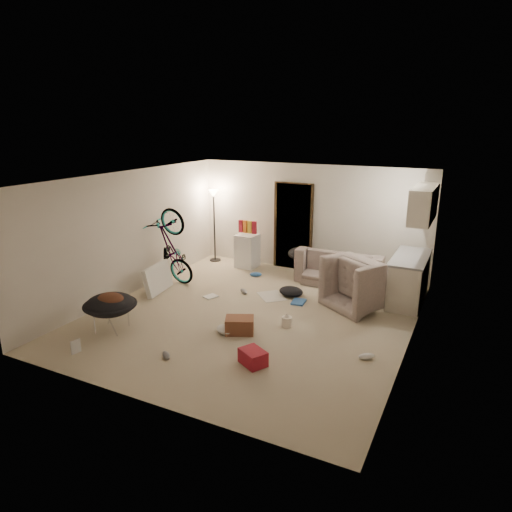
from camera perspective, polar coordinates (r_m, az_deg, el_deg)
The scene contains 37 objects.
floor at distance 8.44m, azimuth -0.50°, elevation -7.48°, with size 5.50×6.00×0.02m, color #B5A78B.
ceiling at distance 7.76m, azimuth -0.55°, elevation 9.77°, with size 5.50×6.00×0.02m, color white.
wall_back at distance 10.70m, azimuth 6.81°, elevation 4.68°, with size 5.50×0.02×2.50m, color beige.
wall_front at distance 5.64m, azimuth -14.60°, elevation -6.67°, with size 5.50×0.02×2.50m, color beige.
wall_left at distance 9.54m, azimuth -15.49°, elevation 2.75°, with size 0.02×6.00×2.50m, color beige.
wall_right at distance 7.24m, azimuth 19.35°, elevation -1.89°, with size 0.02×6.00×2.50m, color beige.
doorway at distance 10.85m, azimuth 4.71°, elevation 3.67°, with size 0.85×0.10×2.04m, color black.
door_trim at distance 10.83m, azimuth 4.65°, elevation 3.63°, with size 0.97×0.04×2.10m, color #322211.
floor_lamp at distance 11.40m, azimuth -5.28°, elevation 5.74°, with size 0.28×0.28×1.81m.
kitchen_counter at distance 9.42m, azimuth 18.55°, elevation -2.83°, with size 0.60×1.50×0.88m, color silver.
counter_top at distance 9.28m, azimuth 18.80°, elevation -0.15°, with size 0.64×1.54×0.04m, color gray.
kitchen_uppers at distance 9.04m, azimuth 20.23°, elevation 6.13°, with size 0.38×1.40×0.65m, color silver.
sofa at distance 10.17m, azimuth 10.51°, elevation -1.81°, with size 1.89×0.74×0.55m, color #3B423A.
armchair at distance 8.99m, azimuth 13.55°, elevation -3.88°, with size 1.10×0.96×0.72m, color #3B423A.
bicycle at distance 10.01m, azimuth -10.39°, elevation -0.98°, with size 0.61×1.75×0.92m, color black.
book_asset at distance 7.63m, azimuth -22.05°, elevation -11.37°, with size 0.16×0.22×0.02m, color maroon.
mini_fridge at distance 11.05m, azimuth -1.09°, elevation 0.65°, with size 0.48×0.48×0.81m, color white.
snack_box_0 at distance 10.98m, azimuth -1.90°, elevation 3.75°, with size 0.10×0.07×0.30m, color maroon.
snack_box_1 at distance 10.92m, azimuth -1.34°, elevation 3.69°, with size 0.10×0.07×0.30m, color #BC5717.
snack_box_2 at distance 10.87m, azimuth -0.78°, elevation 3.63°, with size 0.10×0.07×0.30m, color gold.
snack_box_3 at distance 10.81m, azimuth -0.21°, elevation 3.57°, with size 0.10×0.07×0.30m, color maroon.
saucer_chair at distance 8.11m, azimuth -17.72°, elevation -6.36°, with size 0.89×0.89×0.63m.
hoodie at distance 7.99m, azimuth -17.73°, elevation -5.22°, with size 0.48×0.40×0.22m, color #4E291A.
sofa_drape at distance 10.37m, azimuth 5.55°, elevation 0.29°, with size 0.56×0.46×0.28m, color black.
tv_box at distance 9.67m, azimuth -12.20°, elevation -2.76°, with size 0.11×0.88×0.58m, color silver.
drink_case_a at distance 7.73m, azimuth -2.07°, elevation -8.64°, with size 0.47×0.34×0.27m, color brown.
drink_case_b at distance 6.81m, azimuth -0.38°, elevation -12.54°, with size 0.39×0.29×0.23m, color maroon.
juicer at distance 7.97m, azimuth 3.87°, elevation -8.11°, with size 0.18×0.18×0.26m.
newspaper at distance 9.31m, azimuth 1.99°, elevation -5.04°, with size 0.46×0.60×0.01m, color #B8B5AA.
book_blue at distance 9.03m, azimuth 5.35°, elevation -5.73°, with size 0.25×0.34×0.03m, color #2F60AA.
book_white at distance 9.31m, azimuth -5.70°, elevation -5.07°, with size 0.21×0.27×0.02m, color silver.
shoe_0 at distance 10.45m, azimuth -0.03°, elevation -2.32°, with size 0.28×0.11×0.10m, color #2F60AA.
shoe_1 at distance 9.45m, azimuth -1.54°, elevation -4.42°, with size 0.25×0.10×0.09m, color slate.
shoe_3 at distance 7.13m, azimuth -11.16°, elevation -12.08°, with size 0.24×0.10×0.09m, color slate.
shoe_4 at distance 7.16m, azimuth 13.67°, elevation -12.09°, with size 0.26×0.11×0.10m, color white.
clothes_lump_a at distance 9.36m, azimuth 4.41°, elevation -4.43°, with size 0.52×0.44×0.17m, color black.
clothes_lump_c at distance 7.78m, azimuth -3.68°, elevation -9.11°, with size 0.38×0.32×0.12m, color silver.
Camera 1 is at (3.50, -6.87, 3.42)m, focal length 32.00 mm.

